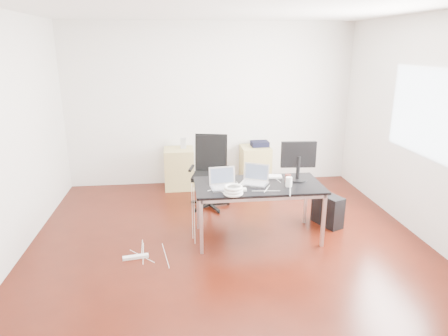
{
  "coord_description": "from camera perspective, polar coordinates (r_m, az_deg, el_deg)",
  "views": [
    {
      "loc": [
        -0.6,
        -4.47,
        2.41
      ],
      "look_at": [
        0.0,
        0.55,
        0.85
      ],
      "focal_mm": 32.0,
      "sensor_mm": 36.0,
      "label": 1
    }
  ],
  "objects": [
    {
      "name": "keyboard",
      "position": [
        5.32,
        5.89,
        -1.22
      ],
      "size": [
        0.45,
        0.19,
        0.02
      ],
      "primitive_type": "cube",
      "rotation": [
        0.0,
        0.0,
        -0.13
      ],
      "color": "white",
      "rests_on": "desk"
    },
    {
      "name": "wastebasket",
      "position": [
        7.01,
        -4.35,
        -1.8
      ],
      "size": [
        0.28,
        0.28,
        0.28
      ],
      "primitive_type": "cylinder",
      "rotation": [
        0.0,
        0.0,
        0.2
      ],
      "color": "black",
      "rests_on": "ground"
    },
    {
      "name": "monitor",
      "position": [
        5.2,
        10.56,
        1.31
      ],
      "size": [
        0.45,
        0.26,
        0.51
      ],
      "rotation": [
        0.0,
        0.0,
        -0.07
      ],
      "color": "black",
      "rests_on": "desk"
    },
    {
      "name": "filing_cabinet_right",
      "position": [
        7.13,
        4.46,
        0.32
      ],
      "size": [
        0.5,
        0.5,
        0.7
      ],
      "primitive_type": "cube",
      "color": "tan",
      "rests_on": "ground"
    },
    {
      "name": "power_adapter",
      "position": [
        4.82,
        2.79,
        -3.08
      ],
      "size": [
        0.07,
        0.07,
        0.03
      ],
      "primitive_type": "cube",
      "rotation": [
        0.0,
        0.0,
        0.02
      ],
      "color": "white",
      "rests_on": "desk"
    },
    {
      "name": "cable_coil",
      "position": [
        4.67,
        1.33,
        -3.2
      ],
      "size": [
        0.24,
        0.24,
        0.11
      ],
      "rotation": [
        0.0,
        0.0,
        0.0
      ],
      "color": "white",
      "rests_on": "desk"
    },
    {
      "name": "navy_garment",
      "position": [
        7.07,
        5.13,
        3.47
      ],
      "size": [
        0.31,
        0.25,
        0.09
      ],
      "primitive_type": "cube",
      "rotation": [
        0.0,
        0.0,
        0.04
      ],
      "color": "black",
      "rests_on": "filing_cabinet_right"
    },
    {
      "name": "speaker",
      "position": [
        6.93,
        -5.83,
        3.55
      ],
      "size": [
        0.1,
        0.09,
        0.18
      ],
      "primitive_type": "cube",
      "rotation": [
        0.0,
        0.0,
        -0.15
      ],
      "color": "#9E9E9E",
      "rests_on": "filing_cabinet_left"
    },
    {
      "name": "room_shell",
      "position": [
        4.62,
        1.26,
        4.59
      ],
      "size": [
        5.0,
        5.0,
        5.0
      ],
      "color": "#320C05",
      "rests_on": "ground"
    },
    {
      "name": "laptop_right",
      "position": [
        5.08,
        4.48,
        -1.54
      ],
      "size": [
        0.41,
        0.37,
        0.23
      ],
      "rotation": [
        0.0,
        0.0,
        -0.47
      ],
      "color": "silver",
      "rests_on": "desk"
    },
    {
      "name": "pc_tower",
      "position": [
        5.75,
        14.58,
        -5.8
      ],
      "size": [
        0.36,
        0.49,
        0.44
      ],
      "primitive_type": "cube",
      "rotation": [
        0.0,
        0.0,
        0.41
      ],
      "color": "black",
      "rests_on": "ground"
    },
    {
      "name": "desk",
      "position": [
        5.07,
        4.93,
        -2.9
      ],
      "size": [
        1.6,
        0.8,
        0.73
      ],
      "color": "black",
      "rests_on": "ground"
    },
    {
      "name": "cup_brown",
      "position": [
        5.17,
        9.11,
        -1.44
      ],
      "size": [
        0.1,
        0.1,
        0.1
      ],
      "primitive_type": "cylinder",
      "rotation": [
        0.0,
        0.0,
        0.44
      ],
      "color": "maroon",
      "rests_on": "desk"
    },
    {
      "name": "cup_white",
      "position": [
        5.0,
        9.24,
        -1.95
      ],
      "size": [
        0.09,
        0.09,
        0.12
      ],
      "primitive_type": "cylinder",
      "rotation": [
        0.0,
        0.0,
        0.08
      ],
      "color": "white",
      "rests_on": "desk"
    },
    {
      "name": "filing_cabinet_left",
      "position": [
        7.0,
        -6.41,
        -0.06
      ],
      "size": [
        0.5,
        0.5,
        0.7
      ],
      "primitive_type": "cube",
      "color": "tan",
      "rests_on": "ground"
    },
    {
      "name": "office_chair",
      "position": [
        6.12,
        -2.04,
        0.01
      ],
      "size": [
        0.57,
        0.59,
        1.08
      ],
      "rotation": [
        0.0,
        0.0,
        -0.23
      ],
      "color": "black",
      "rests_on": "ground"
    },
    {
      "name": "laptop_left",
      "position": [
        4.92,
        -0.08,
        -2.11
      ],
      "size": [
        0.36,
        0.29,
        0.23
      ],
      "rotation": [
        0.0,
        0.0,
        0.11
      ],
      "color": "silver",
      "rests_on": "desk"
    },
    {
      "name": "power_strip",
      "position": [
        4.93,
        -12.51,
        -12.29
      ],
      "size": [
        0.31,
        0.11,
        0.04
      ],
      "primitive_type": "cube",
      "rotation": [
        0.0,
        0.0,
        0.16
      ],
      "color": "white",
      "rests_on": "ground"
    }
  ]
}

